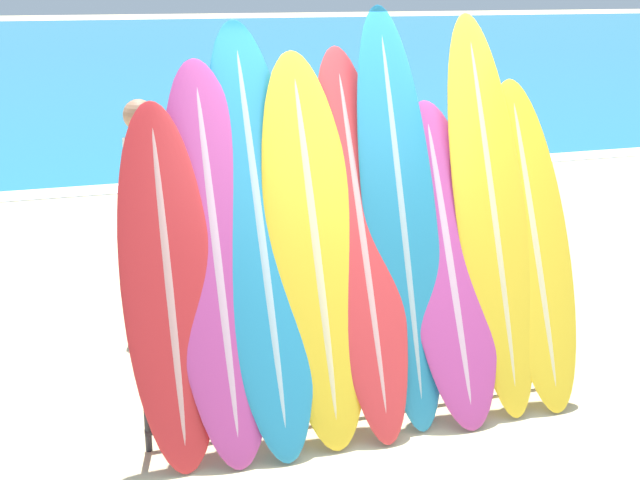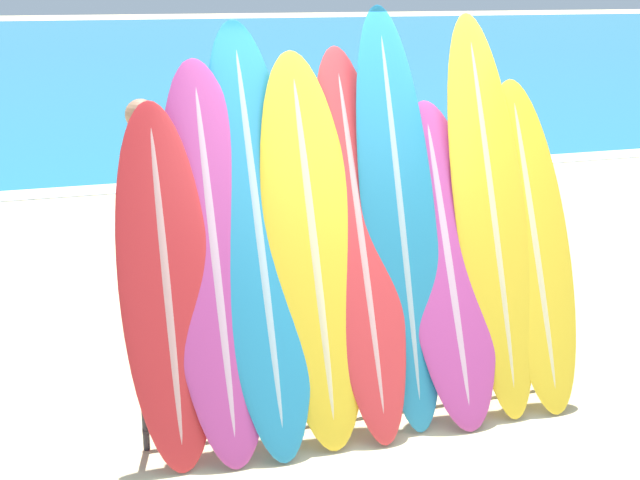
% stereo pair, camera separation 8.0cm
% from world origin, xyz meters
% --- Properties ---
extents(ground_plane, '(160.00, 160.00, 0.00)m').
position_xyz_m(ground_plane, '(0.00, 0.00, 0.00)').
color(ground_plane, '#CCB789').
extents(ocean_water, '(120.00, 60.00, 0.01)m').
position_xyz_m(ocean_water, '(0.00, 37.12, 0.00)').
color(ocean_water, teal).
rests_on(ocean_water, ground_plane).
extents(surfboard_rack, '(2.74, 0.04, 0.93)m').
position_xyz_m(surfboard_rack, '(-0.31, 0.67, 0.51)').
color(surfboard_rack, '#28282D').
rests_on(surfboard_rack, ground_plane).
extents(surfboard_slot_0, '(0.54, 0.78, 2.03)m').
position_xyz_m(surfboard_slot_0, '(-1.49, 0.68, 1.02)').
color(surfboard_slot_0, red).
rests_on(surfboard_slot_0, ground_plane).
extents(surfboard_slot_1, '(0.58, 1.00, 2.25)m').
position_xyz_m(surfboard_slot_1, '(-1.20, 0.73, 1.13)').
color(surfboard_slot_1, '#B23D8E').
rests_on(surfboard_slot_1, ground_plane).
extents(surfboard_slot_2, '(0.57, 1.16, 2.47)m').
position_xyz_m(surfboard_slot_2, '(-0.92, 0.78, 1.24)').
color(surfboard_slot_2, teal).
rests_on(surfboard_slot_2, ground_plane).
extents(surfboard_slot_3, '(0.59, 0.98, 2.29)m').
position_xyz_m(surfboard_slot_3, '(-0.60, 0.72, 1.15)').
color(surfboard_slot_3, yellow).
rests_on(surfboard_slot_3, ground_plane).
extents(surfboard_slot_4, '(0.50, 1.07, 2.31)m').
position_xyz_m(surfboard_slot_4, '(-0.29, 0.74, 1.15)').
color(surfboard_slot_4, red).
rests_on(surfboard_slot_4, ground_plane).
extents(surfboard_slot_5, '(0.49, 0.94, 2.55)m').
position_xyz_m(surfboard_slot_5, '(-0.02, 0.76, 1.28)').
color(surfboard_slot_5, teal).
rests_on(surfboard_slot_5, ground_plane).
extents(surfboard_slot_6, '(0.59, 0.92, 1.96)m').
position_xyz_m(surfboard_slot_6, '(0.27, 0.67, 0.98)').
color(surfboard_slot_6, '#B23D8E').
rests_on(surfboard_slot_6, ground_plane).
extents(surfboard_slot_7, '(0.51, 1.01, 2.50)m').
position_xyz_m(surfboard_slot_7, '(0.61, 0.76, 1.25)').
color(surfboard_slot_7, yellow).
rests_on(surfboard_slot_7, ground_plane).
extents(surfboard_slot_8, '(0.53, 0.90, 2.07)m').
position_xyz_m(surfboard_slot_8, '(0.90, 0.69, 1.04)').
color(surfboard_slot_8, yellow).
rests_on(surfboard_slot_8, ground_plane).
extents(person_near_water, '(0.29, 0.31, 1.82)m').
position_xyz_m(person_near_water, '(-1.33, 2.75, 0.99)').
color(person_near_water, '#A87A5B').
rests_on(person_near_water, ground_plane).
extents(person_mid_beach, '(0.23, 0.29, 1.70)m').
position_xyz_m(person_mid_beach, '(2.27, 3.66, 0.93)').
color(person_mid_beach, '#A87A5B').
rests_on(person_mid_beach, ground_plane).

